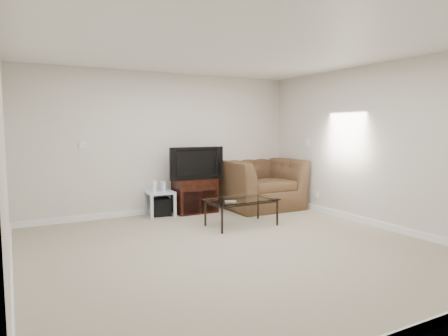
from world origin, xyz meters
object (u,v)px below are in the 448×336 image
television (195,163)px  subwoofer (161,207)px  recliner (260,175)px  tv_stand (194,195)px  side_table (160,204)px  coffee_table (241,212)px

television → subwoofer: television is taller
subwoofer → recliner: 1.97m
tv_stand → subwoofer: bearing=178.9°
television → recliner: (1.27, -0.20, -0.28)m
television → side_table: 0.95m
recliner → tv_stand: bearing=169.8°
tv_stand → subwoofer: size_ratio=2.48×
tv_stand → coffee_table: (0.23, -1.28, -0.10)m
subwoofer → coffee_table: coffee_table is taller
recliner → television: bearing=171.2°
television → subwoofer: (-0.63, 0.05, -0.75)m
tv_stand → television: television is taller
tv_stand → television: size_ratio=0.79×
side_table → coffee_table: bearing=-55.4°
tv_stand → television: bearing=-90.0°
subwoofer → tv_stand: bearing=-1.6°
tv_stand → side_table: bearing=-179.6°
side_table → recliner: bearing=-6.8°
side_table → television: bearing=-2.7°
television → coffee_table: 1.45m
side_table → recliner: size_ratio=0.32×
tv_stand → television: 0.60m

